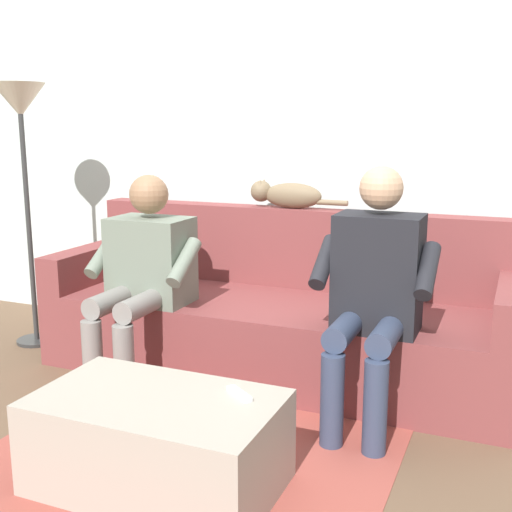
# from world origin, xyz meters

# --- Properties ---
(ground_plane) EXTENTS (8.00, 8.00, 0.00)m
(ground_plane) POSITION_xyz_m (0.00, 0.60, 0.00)
(ground_plane) COLOR brown
(back_wall) EXTENTS (5.65, 0.06, 2.51)m
(back_wall) POSITION_xyz_m (0.00, -0.63, 1.25)
(back_wall) COLOR silver
(back_wall) RESTS_ON ground
(couch) EXTENTS (2.50, 0.83, 0.85)m
(couch) POSITION_xyz_m (0.00, -0.13, 0.29)
(couch) COLOR brown
(couch) RESTS_ON ground
(coffee_table) EXTENTS (0.89, 0.53, 0.35)m
(coffee_table) POSITION_xyz_m (0.00, 1.14, 0.18)
(coffee_table) COLOR #A89E8E
(coffee_table) RESTS_ON ground
(person_left_seated) EXTENTS (0.53, 0.56, 1.15)m
(person_left_seated) POSITION_xyz_m (-0.60, 0.28, 0.63)
(person_left_seated) COLOR black
(person_left_seated) RESTS_ON ground
(person_right_seated) EXTENTS (0.56, 0.60, 1.07)m
(person_right_seated) POSITION_xyz_m (0.60, 0.27, 0.60)
(person_right_seated) COLOR slate
(person_right_seated) RESTS_ON ground
(cat_on_backrest) EXTENTS (0.58, 0.12, 0.16)m
(cat_on_backrest) POSITION_xyz_m (0.08, -0.42, 0.93)
(cat_on_backrest) COLOR #756047
(cat_on_backrest) RESTS_ON couch
(remote_white) EXTENTS (0.13, 0.11, 0.02)m
(remote_white) POSITION_xyz_m (-0.27, 1.02, 0.36)
(remote_white) COLOR white
(remote_white) RESTS_ON coffee_table
(floor_rug) EXTENTS (1.61, 1.88, 0.01)m
(floor_rug) POSITION_xyz_m (0.00, 0.98, 0.00)
(floor_rug) COLOR #9E473D
(floor_rug) RESTS_ON ground
(floor_lamp) EXTENTS (0.30, 0.30, 1.56)m
(floor_lamp) POSITION_xyz_m (1.54, 0.05, 1.33)
(floor_lamp) COLOR #2D2D2D
(floor_lamp) RESTS_ON ground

